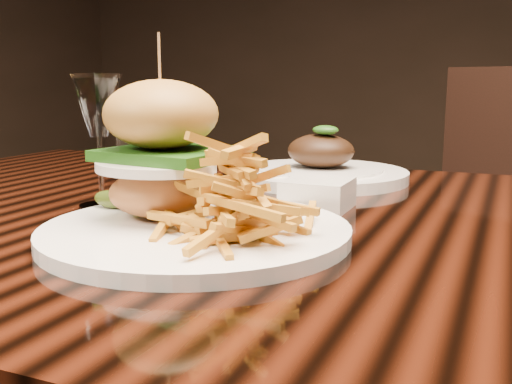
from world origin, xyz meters
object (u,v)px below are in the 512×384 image
at_px(burger_plate, 194,183).
at_px(chair_far, 501,234).
at_px(wine_glass, 98,110).
at_px(dining_table, 319,277).
at_px(far_dish, 320,170).

relative_size(burger_plate, chair_far, 0.35).
xyz_separation_m(burger_plate, chair_far, (0.30, 1.03, -0.27)).
xyz_separation_m(wine_glass, chair_far, (0.49, 0.94, -0.34)).
height_order(dining_table, chair_far, chair_far).
distance_m(burger_plate, far_dish, 0.41).
distance_m(wine_glass, far_dish, 0.39).
bearing_deg(burger_plate, far_dish, 107.63).
distance_m(burger_plate, wine_glass, 0.22).
distance_m(wine_glass, chair_far, 1.11).
bearing_deg(dining_table, wine_glass, -169.15).
relative_size(dining_table, chair_far, 1.68).
xyz_separation_m(burger_plate, wine_glass, (-0.19, 0.09, 0.07)).
relative_size(far_dish, chair_far, 0.31).
xyz_separation_m(wine_glass, far_dish, (0.20, 0.32, -0.11)).
height_order(dining_table, far_dish, far_dish).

